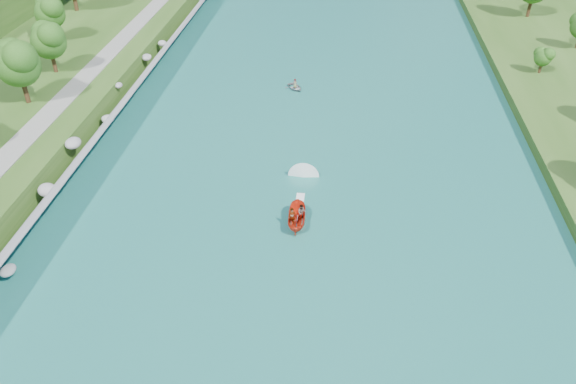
# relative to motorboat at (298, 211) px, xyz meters

# --- Properties ---
(ground) EXTENTS (260.00, 260.00, 0.00)m
(ground) POSITION_rel_motorboat_xyz_m (0.02, -14.41, -0.91)
(ground) COLOR #2D5119
(ground) RESTS_ON ground
(river_water) EXTENTS (55.00, 240.00, 0.10)m
(river_water) POSITION_rel_motorboat_xyz_m (0.02, 5.59, -0.86)
(river_water) COLOR #196055
(river_water) RESTS_ON ground
(riprap_bank) EXTENTS (3.69, 236.00, 4.17)m
(riprap_bank) POSITION_rel_motorboat_xyz_m (-25.83, 5.14, 0.90)
(riprap_bank) COLOR slate
(riprap_bank) RESTS_ON ground
(riverside_path) EXTENTS (3.00, 200.00, 0.10)m
(riverside_path) POSITION_rel_motorboat_xyz_m (-32.48, 5.59, 2.64)
(riverside_path) COLOR gray
(riverside_path) RESTS_ON berm_west
(motorboat) EXTENTS (3.60, 19.16, 2.23)m
(motorboat) POSITION_rel_motorboat_xyz_m (0.00, 0.00, 0.00)
(motorboat) COLOR red
(motorboat) RESTS_ON river_water
(raft) EXTENTS (3.71, 3.89, 1.58)m
(raft) POSITION_rel_motorboat_xyz_m (-3.27, 31.30, -0.44)
(raft) COLOR gray
(raft) RESTS_ON river_water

